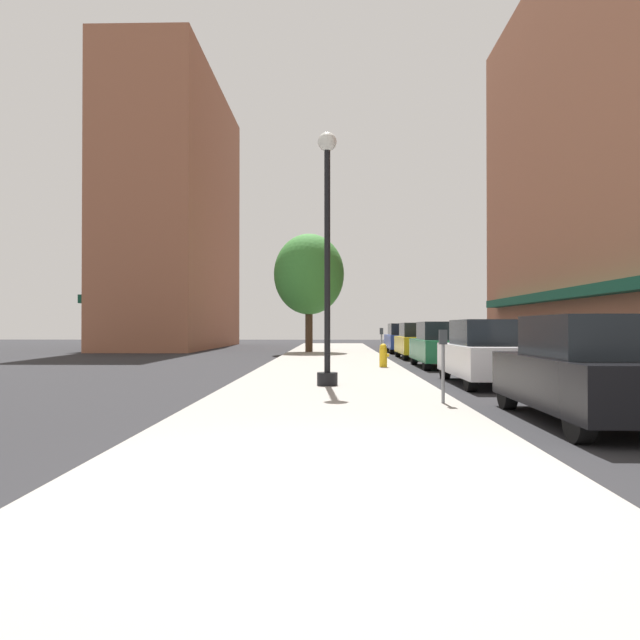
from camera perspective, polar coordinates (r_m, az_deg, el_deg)
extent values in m
plane|color=#232326|center=(23.74, 10.83, -4.20)|extent=(90.00, 90.00, 0.00)
cube|color=gray|center=(24.41, 1.11, -3.97)|extent=(4.80, 50.00, 0.12)
cube|color=#144C38|center=(29.75, 24.21, 2.54)|extent=(0.90, 34.00, 0.50)
cube|color=#9E6047|center=(44.48, -13.31, 9.44)|extent=(6.00, 18.00, 18.49)
cube|color=#144C38|center=(44.80, -17.47, 1.47)|extent=(0.90, 15.30, 0.50)
cylinder|color=black|center=(14.11, 0.69, -5.57)|extent=(0.48, 0.48, 0.30)
cylinder|color=black|center=(14.14, 0.69, 5.60)|extent=(0.14, 0.14, 5.20)
sphere|color=silver|center=(14.70, 0.69, 16.44)|extent=(0.44, 0.44, 0.44)
cylinder|color=gold|center=(20.55, 5.98, -3.57)|extent=(0.26, 0.26, 0.62)
sphere|color=gold|center=(20.53, 5.98, -2.56)|extent=(0.24, 0.24, 0.24)
cylinder|color=gold|center=(20.56, 6.37, -3.31)|extent=(0.12, 0.10, 0.10)
cylinder|color=slate|center=(11.06, 11.52, -4.98)|extent=(0.06, 0.06, 1.05)
cube|color=#33383D|center=(11.03, 11.51, -1.58)|extent=(0.14, 0.09, 0.26)
cylinder|color=slate|center=(25.05, 5.81, -2.54)|extent=(0.06, 0.06, 1.05)
cube|color=#33383D|center=(25.04, 5.81, -1.05)|extent=(0.14, 0.09, 0.26)
cylinder|color=#422D1E|center=(32.76, -1.05, -0.58)|extent=(0.40, 0.40, 2.78)
ellipsoid|color=#387F33|center=(32.89, -1.05, 4.33)|extent=(3.81, 3.81, 4.38)
cylinder|color=black|center=(11.46, 17.22, -6.44)|extent=(0.22, 0.64, 0.64)
cylinder|color=black|center=(11.98, 24.46, -6.16)|extent=(0.22, 0.64, 0.64)
cylinder|color=black|center=(8.45, 23.23, -8.51)|extent=(0.22, 0.64, 0.64)
cube|color=black|center=(10.18, 23.94, -5.34)|extent=(1.80, 4.30, 0.76)
cube|color=black|center=(10.01, 24.26, -1.41)|extent=(1.56, 2.20, 0.64)
cylinder|color=black|center=(17.42, 11.69, -4.45)|extent=(0.22, 0.64, 0.64)
cylinder|color=black|center=(17.76, 16.66, -4.36)|extent=(0.22, 0.64, 0.64)
cylinder|color=black|center=(14.29, 14.00, -5.29)|extent=(0.22, 0.64, 0.64)
cylinder|color=black|center=(14.71, 19.96, -5.14)|extent=(0.22, 0.64, 0.64)
cube|color=silver|center=(16.00, 15.47, -3.63)|extent=(1.80, 4.30, 0.76)
cube|color=black|center=(15.83, 15.60, -1.13)|extent=(1.56, 2.20, 0.64)
cylinder|color=black|center=(23.91, 8.85, -3.41)|extent=(0.22, 0.64, 0.64)
cylinder|color=black|center=(24.17, 12.53, -3.37)|extent=(0.22, 0.64, 0.64)
cylinder|color=black|center=(20.75, 10.01, -3.84)|extent=(0.22, 0.64, 0.64)
cylinder|color=black|center=(21.04, 14.22, -3.78)|extent=(0.22, 0.64, 0.64)
cube|color=#196638|center=(22.44, 11.36, -2.77)|extent=(1.80, 4.30, 0.76)
cube|color=black|center=(22.28, 11.43, -0.99)|extent=(1.56, 2.20, 0.64)
cylinder|color=black|center=(29.95, 7.33, -2.85)|extent=(0.22, 0.64, 0.64)
cylinder|color=black|center=(30.15, 10.29, -2.83)|extent=(0.22, 0.64, 0.64)
cylinder|color=black|center=(26.77, 8.05, -3.11)|extent=(0.22, 0.64, 0.64)
cylinder|color=black|center=(27.00, 11.34, -3.09)|extent=(0.22, 0.64, 0.64)
cube|color=gold|center=(28.45, 9.23, -2.32)|extent=(1.80, 4.30, 0.76)
cube|color=black|center=(28.29, 9.27, -0.91)|extent=(1.56, 2.20, 0.64)
cylinder|color=black|center=(36.10, 6.31, -2.47)|extent=(0.22, 0.64, 0.64)
cylinder|color=black|center=(36.27, 8.77, -2.46)|extent=(0.22, 0.64, 0.64)
cylinder|color=black|center=(32.92, 6.79, -2.65)|extent=(0.22, 0.64, 0.64)
cylinder|color=black|center=(33.10, 9.48, -2.63)|extent=(0.22, 0.64, 0.64)
cube|color=#1E389E|center=(34.58, 7.83, -2.02)|extent=(1.80, 4.30, 0.76)
cube|color=black|center=(34.42, 7.85, -0.86)|extent=(1.56, 2.20, 0.64)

